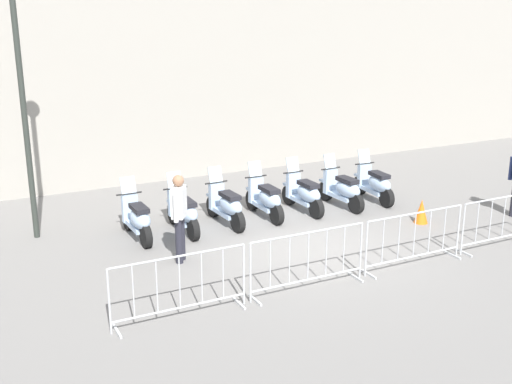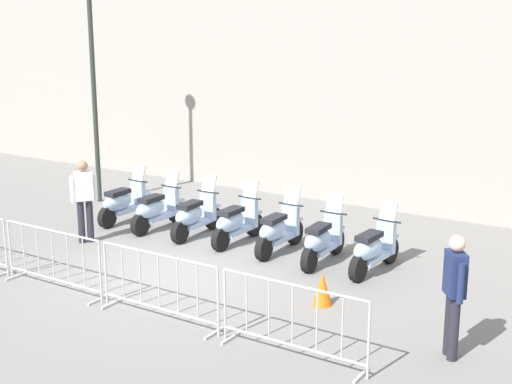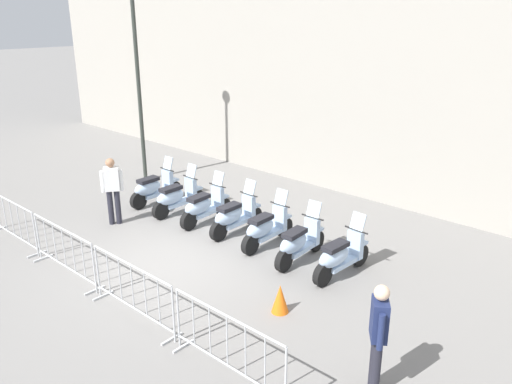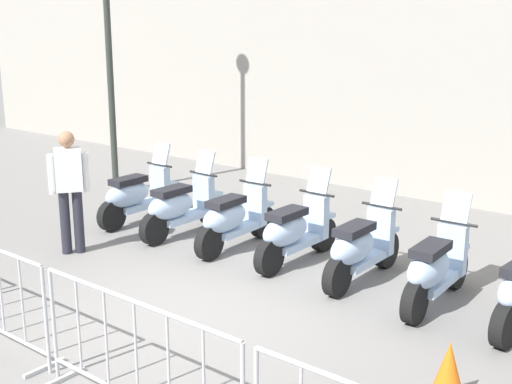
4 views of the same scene
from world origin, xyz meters
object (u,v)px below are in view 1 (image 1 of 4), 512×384
object	(u,v)px
motorcycle_4	(304,194)
officer_mid_plaza	(179,213)
motorcycle_2	(227,206)
barrier_segment_0	(180,287)
motorcycle_0	(137,219)
motorcycle_6	(375,184)
motorcycle_1	(184,213)
barrier_segment_2	(414,240)
barrier_segment_3	(503,221)
motorcycle_3	(266,199)
barrier_segment_1	(308,261)
motorcycle_5	(343,190)
traffic_cone	(421,211)
street_lamp	(20,75)

from	to	relation	value
motorcycle_4	officer_mid_plaza	distance (m)	4.06
motorcycle_2	barrier_segment_0	size ratio (longest dim) A/B	0.77
motorcycle_0	motorcycle_2	xyz separation A→B (m)	(2.03, 0.33, 0.00)
motorcycle_6	barrier_segment_0	world-z (taller)	motorcycle_6
motorcycle_1	barrier_segment_2	xyz separation A→B (m)	(3.80, -3.11, 0.07)
motorcycle_1	barrier_segment_3	xyz separation A→B (m)	(6.11, -2.72, 0.07)
motorcycle_3	barrier_segment_1	bearing A→B (deg)	-97.52
barrier_segment_2	barrier_segment_3	world-z (taller)	same
motorcycle_0	barrier_segment_3	bearing A→B (deg)	-19.98
motorcycle_3	barrier_segment_1	size ratio (longest dim) A/B	0.77
motorcycle_1	motorcycle_3	distance (m)	2.06
motorcycle_6	barrier_segment_3	distance (m)	3.72
motorcycle_6	barrier_segment_1	distance (m)	5.63
motorcycle_0	motorcycle_5	size ratio (longest dim) A/B	1.00
motorcycle_1	motorcycle_2	distance (m)	1.03
motorcycle_4	barrier_segment_1	xyz separation A→B (m)	(-1.54, -4.07, 0.07)
barrier_segment_2	barrier_segment_3	distance (m)	2.34
motorcycle_0	motorcycle_3	world-z (taller)	same
motorcycle_4	barrier_segment_2	bearing A→B (deg)	-78.20
motorcycle_2	traffic_cone	distance (m)	4.44
motorcycle_6	barrier_segment_3	bearing A→B (deg)	-73.65
barrier_segment_3	traffic_cone	distance (m)	1.95
barrier_segment_2	motorcycle_6	bearing A→B (deg)	72.37
motorcycle_1	motorcycle_6	size ratio (longest dim) A/B	1.00
motorcycle_1	motorcycle_6	distance (m)	5.13
barrier_segment_1	motorcycle_3	bearing A→B (deg)	82.48
barrier_segment_2	motorcycle_0	bearing A→B (deg)	148.24
barrier_segment_0	officer_mid_plaza	size ratio (longest dim) A/B	1.29
motorcycle_2	barrier_segment_1	bearing A→B (deg)	-82.60
motorcycle_4	motorcycle_6	bearing A→B (deg)	7.88
motorcycle_5	barrier_segment_2	distance (m)	3.76
motorcycle_2	barrier_segment_3	xyz separation A→B (m)	(5.10, -2.92, 0.07)
barrier_segment_2	street_lamp	distance (m)	8.38
motorcycle_3	barrier_segment_3	world-z (taller)	motorcycle_3
motorcycle_0	motorcycle_1	size ratio (longest dim) A/B	1.00
barrier_segment_0	motorcycle_6	bearing A→B (deg)	38.94
traffic_cone	motorcycle_0	bearing A→B (deg)	172.45
motorcycle_4	motorcycle_2	bearing A→B (deg)	-169.71
motorcycle_5	officer_mid_plaza	xyz separation A→B (m)	(-4.44, -2.22, 0.53)
motorcycle_2	motorcycle_5	bearing A→B (deg)	8.03
motorcycle_0	barrier_segment_2	xyz separation A→B (m)	(4.82, -2.98, 0.07)
barrier_segment_2	barrier_segment_3	size ratio (longest dim) A/B	1.00
motorcycle_6	motorcycle_1	bearing A→B (deg)	-170.44
traffic_cone	barrier_segment_3	bearing A→B (deg)	-65.14
motorcycle_4	traffic_cone	world-z (taller)	motorcycle_4
barrier_segment_3	officer_mid_plaza	bearing A→B (deg)	170.05
barrier_segment_1	motorcycle_6	bearing A→B (deg)	50.68
street_lamp	officer_mid_plaza	bearing A→B (deg)	-39.69
motorcycle_1	motorcycle_3	size ratio (longest dim) A/B	1.00
barrier_segment_0	barrier_segment_3	bearing A→B (deg)	9.64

